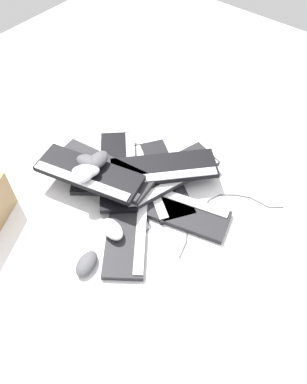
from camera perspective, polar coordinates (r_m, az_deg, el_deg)
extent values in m
plane|color=white|center=(1.58, 1.84, -0.27)|extent=(3.20, 3.20, 0.00)
cube|color=#232326|center=(1.47, -4.06, -5.33)|extent=(0.44, 0.38, 0.02)
cube|color=silver|center=(1.45, -1.87, -5.09)|extent=(0.36, 0.28, 0.01)
cube|color=#232326|center=(1.51, 3.21, -2.70)|extent=(0.26, 0.46, 0.02)
cube|color=silver|center=(1.53, 4.00, -0.80)|extent=(0.15, 0.41, 0.01)
cube|color=black|center=(1.61, 1.27, 2.04)|extent=(0.37, 0.45, 0.02)
cube|color=silver|center=(1.59, -0.65, 1.94)|extent=(0.27, 0.37, 0.01)
cube|color=black|center=(1.61, -4.55, 1.71)|extent=(0.39, 0.44, 0.02)
cube|color=silver|center=(1.64, -4.45, 3.56)|extent=(0.28, 0.35, 0.01)
cube|color=black|center=(1.61, -5.40, 3.42)|extent=(0.42, 0.41, 0.02)
cube|color=silver|center=(1.60, -3.43, 3.89)|extent=(0.33, 0.31, 0.01)
cube|color=#232326|center=(1.58, -7.67, 3.31)|extent=(0.21, 0.46, 0.02)
cube|color=#B2B5BA|center=(1.54, -8.95, 2.33)|extent=(0.09, 0.42, 0.01)
cube|color=black|center=(1.54, -9.80, 2.86)|extent=(0.25, 0.46, 0.02)
cube|color=silver|center=(1.50, -10.96, 1.75)|extent=(0.14, 0.41, 0.01)
cube|color=#232326|center=(1.59, 2.32, 2.71)|extent=(0.46, 0.27, 0.02)
cube|color=silver|center=(1.55, 3.55, 1.77)|extent=(0.41, 0.16, 0.01)
cube|color=black|center=(1.57, 1.63, 3.67)|extent=(0.42, 0.41, 0.02)
cube|color=silver|center=(1.53, 1.97, 2.48)|extent=(0.33, 0.31, 0.01)
ellipsoid|color=silver|center=(1.49, -10.41, 2.73)|extent=(0.11, 0.07, 0.04)
ellipsoid|color=silver|center=(1.43, -6.31, -5.66)|extent=(0.09, 0.12, 0.04)
ellipsoid|color=#4C4C51|center=(1.53, -9.86, 4.52)|extent=(0.08, 0.12, 0.04)
ellipsoid|color=#4C4C51|center=(1.40, -10.16, -10.69)|extent=(0.12, 0.09, 0.04)
ellipsoid|color=#B7B7BC|center=(1.50, -10.29, 3.16)|extent=(0.12, 0.13, 0.04)
ellipsoid|color=#4C4C51|center=(1.53, -8.48, 4.80)|extent=(0.12, 0.08, 0.04)
cylinder|color=#59595B|center=(1.43, 4.53, -8.69)|extent=(0.07, 0.03, 0.01)
cylinder|color=#59595B|center=(1.46, 5.11, -6.48)|extent=(0.06, 0.04, 0.01)
cylinder|color=#59595B|center=(1.50, 6.03, -4.35)|extent=(0.08, 0.01, 0.01)
cylinder|color=#59595B|center=(1.55, 7.72, -2.17)|extent=(0.09, 0.01, 0.01)
cylinder|color=#59595B|center=(1.58, 9.36, -0.73)|extent=(0.05, 0.03, 0.01)
cylinder|color=#59595B|center=(1.60, 11.23, -0.37)|extent=(0.05, 0.05, 0.01)
cylinder|color=#59595B|center=(1.61, 13.47, -0.58)|extent=(0.03, 0.06, 0.01)
cylinder|color=#59595B|center=(1.61, 15.85, -1.47)|extent=(0.01, 0.08, 0.01)
cylinder|color=#59595B|center=(1.61, 18.12, -2.15)|extent=(0.04, 0.05, 0.01)
sphere|color=#59595B|center=(1.41, 4.01, -9.86)|extent=(0.01, 0.01, 0.01)
sphere|color=#59595B|center=(1.45, 5.03, -7.54)|extent=(0.01, 0.01, 0.01)
sphere|color=#59595B|center=(1.48, 5.20, -5.44)|extent=(0.01, 0.01, 0.01)
sphere|color=#59595B|center=(1.52, 6.83, -3.29)|extent=(0.01, 0.01, 0.01)
sphere|color=#59595B|center=(1.57, 8.58, -1.08)|extent=(0.01, 0.01, 0.01)
sphere|color=#59595B|center=(1.59, 10.13, -0.38)|extent=(0.01, 0.01, 0.01)
sphere|color=#59595B|center=(1.61, 12.33, -0.36)|extent=(0.01, 0.01, 0.01)
sphere|color=#59595B|center=(1.61, 14.61, -0.80)|extent=(0.01, 0.01, 0.01)
sphere|color=#59595B|center=(1.60, 17.10, -2.14)|extent=(0.01, 0.01, 0.01)
sphere|color=#59595B|center=(1.62, 19.13, -2.16)|extent=(0.01, 0.01, 0.01)
cylinder|color=#59595B|center=(1.69, -5.22, 4.22)|extent=(0.09, 0.01, 0.01)
cylinder|color=#59595B|center=(1.63, -5.81, 2.13)|extent=(0.06, 0.09, 0.01)
cylinder|color=#59595B|center=(1.58, -4.91, -0.04)|extent=(0.04, 0.07, 0.01)
cylinder|color=#59595B|center=(1.54, -2.92, -2.03)|extent=(0.01, 0.11, 0.01)
cylinder|color=#59595B|center=(1.50, -0.87, -4.18)|extent=(0.05, 0.07, 0.01)
cylinder|color=#59595B|center=(1.47, -1.06, -5.93)|extent=(0.05, 0.01, 0.01)
sphere|color=#59595B|center=(1.71, -4.20, 5.10)|extent=(0.01, 0.01, 0.01)
sphere|color=#59595B|center=(1.67, -6.26, 3.32)|extent=(0.01, 0.01, 0.01)
sphere|color=#59595B|center=(1.60, -5.34, 0.89)|extent=(0.01, 0.01, 0.01)
sphere|color=#59595B|center=(1.56, -4.46, -1.00)|extent=(0.01, 0.01, 0.01)
sphere|color=#59595B|center=(1.52, -1.32, -3.09)|extent=(0.01, 0.01, 0.01)
sphere|color=#59595B|center=(1.48, -0.41, -5.29)|extent=(0.01, 0.01, 0.01)
sphere|color=#59595B|center=(1.46, -1.71, -6.58)|extent=(0.01, 0.01, 0.01)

